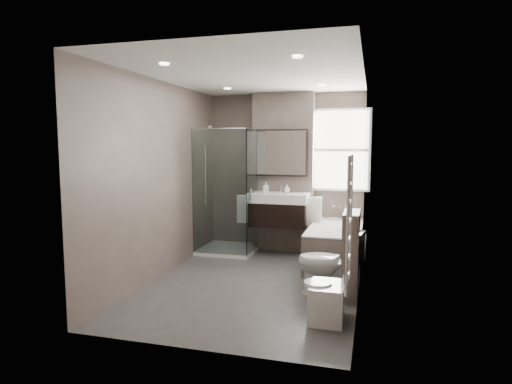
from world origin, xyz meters
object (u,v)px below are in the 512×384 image
(toilet, at_px, (330,263))
(vanity, at_px, (279,209))
(bathtub, at_px, (335,243))
(bidet, at_px, (326,301))

(toilet, bearing_deg, vanity, -141.39)
(bathtub, xyz_separation_m, toilet, (0.05, -1.34, 0.07))
(bathtub, bearing_deg, toilet, -88.08)
(vanity, height_order, bidet, vanity)
(toilet, bearing_deg, bathtub, -169.66)
(bathtub, relative_size, bidet, 3.29)
(bidet, bearing_deg, toilet, 93.49)
(bidet, bearing_deg, bathtub, 92.48)
(vanity, distance_m, bidet, 2.66)
(bathtub, bearing_deg, bidet, -87.52)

